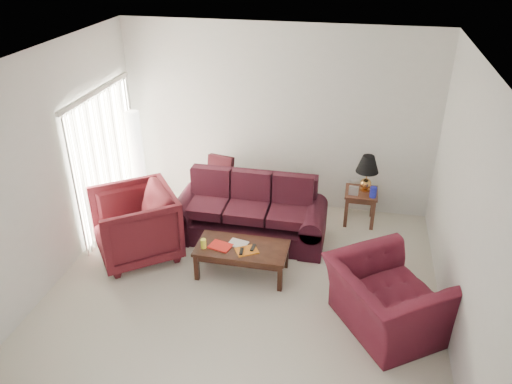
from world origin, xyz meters
TOP-DOWN VIEW (x-y plane):
  - floor at (0.00, 0.00)m, footprint 5.00×5.00m
  - blinds at (-2.42, 1.30)m, footprint 0.10×2.00m
  - sofa at (-0.21, 1.31)m, footprint 2.33×1.08m
  - throw_pillow at (-0.86, 2.11)m, footprint 0.46×0.29m
  - end_table at (1.42, 2.12)m, footprint 0.55×0.55m
  - table_lamp at (1.47, 2.18)m, footprint 0.43×0.43m
  - clock at (1.30, 1.99)m, footprint 0.15×0.07m
  - blue_canister at (1.60, 1.98)m, footprint 0.12×0.12m
  - picture_frame at (1.30, 2.32)m, footprint 0.17×0.19m
  - floor_lamp at (-2.25, 2.00)m, footprint 0.29×0.29m
  - armchair_left at (-1.68, 0.54)m, footprint 1.53×1.53m
  - armchair_right at (1.78, -0.24)m, footprint 1.63×1.67m
  - coffee_table at (-0.10, 0.41)m, footprint 1.31×0.79m
  - magazine_red at (-0.38, 0.36)m, footprint 0.34×0.28m
  - magazine_white at (-0.17, 0.47)m, footprint 0.29×0.24m
  - magazine_orange at (-0.02, 0.33)m, footprint 0.35×0.33m
  - remote_a at (-0.08, 0.28)m, footprint 0.06×0.15m
  - remote_b at (0.06, 0.39)m, footprint 0.05×0.16m
  - yellow_glass at (-0.60, 0.29)m, footprint 0.09×0.09m

SIDE VIEW (x-z plane):
  - floor at x=0.00m, z-range 0.00..0.00m
  - coffee_table at x=-0.10m, z-range 0.00..0.43m
  - end_table at x=1.42m, z-range 0.00..0.55m
  - armchair_right at x=1.78m, z-range 0.00..0.82m
  - magazine_white at x=-0.17m, z-range 0.43..0.45m
  - magazine_orange at x=-0.02m, z-range 0.43..0.45m
  - magazine_red at x=-0.38m, z-range 0.43..0.45m
  - remote_a at x=-0.08m, z-range 0.45..0.47m
  - remote_b at x=0.06m, z-range 0.45..0.47m
  - sofa at x=-0.21m, z-range 0.00..0.94m
  - yellow_glass at x=-0.60m, z-range 0.43..0.56m
  - armchair_left at x=-1.68m, z-range 0.00..1.01m
  - clock at x=1.30m, z-range 0.55..0.69m
  - picture_frame at x=1.30m, z-range 0.60..0.65m
  - blue_canister at x=1.60m, z-range 0.55..0.71m
  - throw_pillow at x=-0.86m, z-range 0.51..0.95m
  - floor_lamp at x=-2.25m, z-range 0.00..1.66m
  - table_lamp at x=1.47m, z-range 0.55..1.14m
  - blinds at x=-2.42m, z-range 0.00..2.16m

